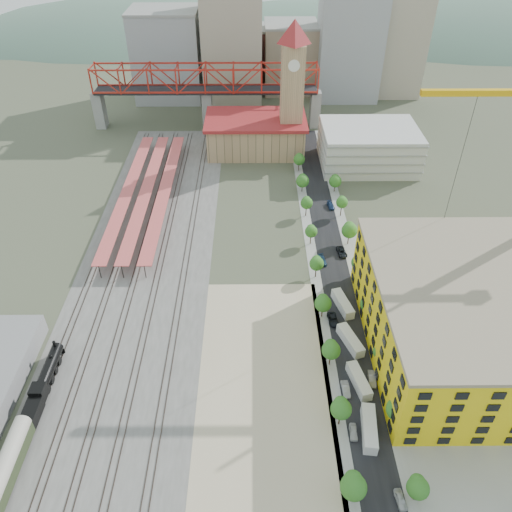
{
  "coord_description": "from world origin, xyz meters",
  "views": [
    {
      "loc": [
        -6.28,
        -97.35,
        86.6
      ],
      "look_at": [
        -5.5,
        1.43,
        10.0
      ],
      "focal_mm": 35.0,
      "sensor_mm": 36.0,
      "label": 1
    }
  ],
  "objects_px": {
    "site_trailer_c": "(350,340)",
    "car_0": "(353,432)",
    "coach": "(7,468)",
    "site_trailer_a": "(369,428)",
    "clock_tower": "(293,78)",
    "site_trailer_d": "(343,304)",
    "construction_building": "(474,317)",
    "locomotive": "(45,381)",
    "site_trailer_b": "(359,381)"
  },
  "relations": [
    {
      "from": "site_trailer_c",
      "to": "car_0",
      "type": "height_order",
      "value": "site_trailer_c"
    },
    {
      "from": "coach",
      "to": "site_trailer_a",
      "type": "xyz_separation_m",
      "value": [
        66.0,
        8.48,
        -1.68
      ]
    },
    {
      "from": "coach",
      "to": "clock_tower",
      "type": "bearing_deg",
      "value": 66.03
    },
    {
      "from": "coach",
      "to": "site_trailer_d",
      "type": "relative_size",
      "value": 1.96
    },
    {
      "from": "clock_tower",
      "to": "site_trailer_c",
      "type": "relative_size",
      "value": 5.6
    },
    {
      "from": "site_trailer_a",
      "to": "car_0",
      "type": "xyz_separation_m",
      "value": [
        -3.0,
        -0.33,
        -0.69
      ]
    },
    {
      "from": "construction_building",
      "to": "coach",
      "type": "distance_m",
      "value": 97.11
    },
    {
      "from": "clock_tower",
      "to": "construction_building",
      "type": "height_order",
      "value": "clock_tower"
    },
    {
      "from": "coach",
      "to": "car_0",
      "type": "bearing_deg",
      "value": 7.38
    },
    {
      "from": "construction_building",
      "to": "site_trailer_c",
      "type": "relative_size",
      "value": 5.45
    },
    {
      "from": "car_0",
      "to": "clock_tower",
      "type": "bearing_deg",
      "value": 96.09
    },
    {
      "from": "clock_tower",
      "to": "car_0",
      "type": "relative_size",
      "value": 13.61
    },
    {
      "from": "site_trailer_c",
      "to": "site_trailer_d",
      "type": "distance_m",
      "value": 12.21
    },
    {
      "from": "locomotive",
      "to": "site_trailer_a",
      "type": "height_order",
      "value": "locomotive"
    },
    {
      "from": "locomotive",
      "to": "site_trailer_c",
      "type": "relative_size",
      "value": 2.34
    },
    {
      "from": "site_trailer_d",
      "to": "clock_tower",
      "type": "bearing_deg",
      "value": 80.34
    },
    {
      "from": "clock_tower",
      "to": "site_trailer_d",
      "type": "bearing_deg",
      "value": -84.74
    },
    {
      "from": "coach",
      "to": "site_trailer_d",
      "type": "xyz_separation_m",
      "value": [
        66.0,
        43.55,
        -1.76
      ]
    },
    {
      "from": "site_trailer_b",
      "to": "locomotive",
      "type": "bearing_deg",
      "value": 167.14
    },
    {
      "from": "site_trailer_c",
      "to": "car_0",
      "type": "bearing_deg",
      "value": -116.74
    },
    {
      "from": "coach",
      "to": "site_trailer_a",
      "type": "height_order",
      "value": "coach"
    },
    {
      "from": "construction_building",
      "to": "site_trailer_c",
      "type": "height_order",
      "value": "construction_building"
    },
    {
      "from": "site_trailer_b",
      "to": "site_trailer_c",
      "type": "relative_size",
      "value": 0.97
    },
    {
      "from": "site_trailer_c",
      "to": "site_trailer_d",
      "type": "height_order",
      "value": "site_trailer_c"
    },
    {
      "from": "clock_tower",
      "to": "coach",
      "type": "relative_size",
      "value": 2.87
    },
    {
      "from": "site_trailer_d",
      "to": "car_0",
      "type": "height_order",
      "value": "site_trailer_d"
    },
    {
      "from": "construction_building",
      "to": "locomotive",
      "type": "distance_m",
      "value": 92.91
    },
    {
      "from": "site_trailer_b",
      "to": "construction_building",
      "type": "bearing_deg",
      "value": 8.98
    },
    {
      "from": "coach",
      "to": "site_trailer_b",
      "type": "distance_m",
      "value": 68.97
    },
    {
      "from": "clock_tower",
      "to": "site_trailer_a",
      "type": "relative_size",
      "value": 5.29
    },
    {
      "from": "site_trailer_c",
      "to": "coach",
      "type": "bearing_deg",
      "value": -173.96
    },
    {
      "from": "construction_building",
      "to": "site_trailer_a",
      "type": "height_order",
      "value": "construction_building"
    },
    {
      "from": "construction_building",
      "to": "site_trailer_a",
      "type": "relative_size",
      "value": 5.15
    },
    {
      "from": "clock_tower",
      "to": "site_trailer_a",
      "type": "bearing_deg",
      "value": -86.25
    },
    {
      "from": "site_trailer_c",
      "to": "car_0",
      "type": "distance_m",
      "value": 23.39
    },
    {
      "from": "site_trailer_c",
      "to": "site_trailer_a",
      "type": "bearing_deg",
      "value": -109.37
    },
    {
      "from": "locomotive",
      "to": "site_trailer_d",
      "type": "xyz_separation_m",
      "value": [
        66.0,
        23.82,
        -0.76
      ]
    },
    {
      "from": "coach",
      "to": "site_trailer_b",
      "type": "relative_size",
      "value": 2.0
    },
    {
      "from": "site_trailer_d",
      "to": "car_0",
      "type": "bearing_deg",
      "value": -109.77
    },
    {
      "from": "site_trailer_a",
      "to": "site_trailer_d",
      "type": "xyz_separation_m",
      "value": [
        0.0,
        35.07,
        -0.08
      ]
    },
    {
      "from": "site_trailer_c",
      "to": "car_0",
      "type": "relative_size",
      "value": 2.43
    },
    {
      "from": "coach",
      "to": "car_0",
      "type": "distance_m",
      "value": 63.57
    },
    {
      "from": "coach",
      "to": "site_trailer_c",
      "type": "distance_m",
      "value": 73.09
    },
    {
      "from": "site_trailer_c",
      "to": "site_trailer_d",
      "type": "relative_size",
      "value": 1.01
    },
    {
      "from": "locomotive",
      "to": "coach",
      "type": "distance_m",
      "value": 19.76
    },
    {
      "from": "construction_building",
      "to": "locomotive",
      "type": "bearing_deg",
      "value": -173.36
    },
    {
      "from": "site_trailer_c",
      "to": "car_0",
      "type": "xyz_separation_m",
      "value": [
        -3.0,
        -23.18,
        -0.62
      ]
    },
    {
      "from": "locomotive",
      "to": "site_trailer_b",
      "type": "height_order",
      "value": "locomotive"
    },
    {
      "from": "clock_tower",
      "to": "site_trailer_a",
      "type": "height_order",
      "value": "clock_tower"
    },
    {
      "from": "construction_building",
      "to": "locomotive",
      "type": "xyz_separation_m",
      "value": [
        -92.0,
        -10.71,
        -7.38
      ]
    }
  ]
}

